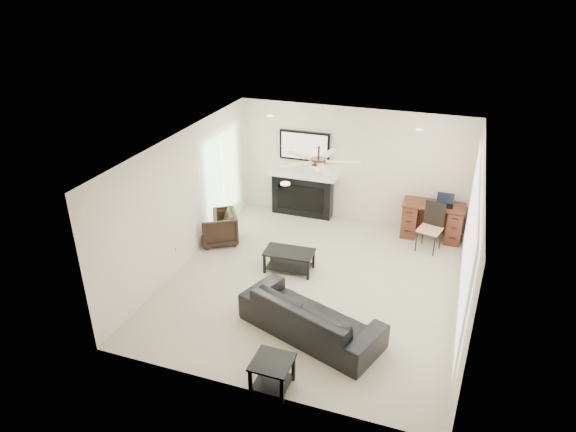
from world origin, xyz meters
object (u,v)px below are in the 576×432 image
Objects in this scene: sofa at (311,316)px; fireplace_unit at (302,175)px; coffee_table at (289,261)px; armchair at (218,228)px; desk at (432,221)px.

sofa is 4.23m from fireplace_unit.
sofa reaches higher than coffee_table.
coffee_table is at bearing -40.65° from sofa.
fireplace_unit is at bearing 114.28° from armchair.
fireplace_unit is at bearing 176.60° from desk.
armchair is 0.38× the size of fireplace_unit.
fireplace_unit is at bearing -50.40° from sofa.
fireplace_unit reaches higher than coffee_table.
sofa is 3.08× the size of armchair.
armchair is 1.79m from coffee_table.
armchair is 2.24m from fireplace_unit.
fireplace_unit is at bearing 98.95° from coffee_table.
desk is at bearing -3.40° from fireplace_unit.
armchair is at bearing 158.89° from coffee_table.
coffee_table is at bearing -77.86° from fireplace_unit.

